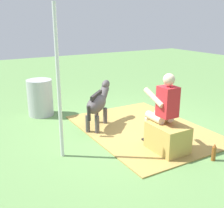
{
  "coord_description": "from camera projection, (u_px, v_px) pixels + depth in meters",
  "views": [
    {
      "loc": [
        -4.51,
        3.02,
        2.25
      ],
      "look_at": [
        0.21,
        0.26,
        0.55
      ],
      "focal_mm": 44.59,
      "sensor_mm": 36.0,
      "label": 1
    }
  ],
  "objects": [
    {
      "name": "hay_bale",
      "position": [
        167.0,
        138.0,
        4.83
      ],
      "size": [
        0.68,
        0.51,
        0.5
      ],
      "primitive_type": "cube",
      "color": "tan",
      "rests_on": "ground"
    },
    {
      "name": "ground_plane",
      "position": [
        128.0,
        130.0,
        5.84
      ],
      "size": [
        24.0,
        24.0,
        0.0
      ],
      "primitive_type": "plane",
      "color": "#608C4C"
    },
    {
      "name": "person_seated",
      "position": [
        163.0,
        107.0,
        4.81
      ],
      "size": [
        0.67,
        0.42,
        1.38
      ],
      "color": "beige",
      "rests_on": "ground"
    },
    {
      "name": "soda_bottle",
      "position": [
        214.0,
        152.0,
        4.54
      ],
      "size": [
        0.07,
        0.07,
        0.3
      ],
      "color": "brown",
      "rests_on": "ground"
    },
    {
      "name": "tent_pole_left",
      "position": [
        59.0,
        85.0,
        4.37
      ],
      "size": [
        0.06,
        0.06,
        2.48
      ],
      "primitive_type": "cylinder",
      "color": "silver",
      "rests_on": "ground"
    },
    {
      "name": "pony_standing",
      "position": [
        98.0,
        103.0,
        5.84
      ],
      "size": [
        1.05,
        1.07,
        0.9
      ],
      "color": "#4C4747",
      "rests_on": "ground"
    },
    {
      "name": "hay_patch",
      "position": [
        143.0,
        129.0,
        5.84
      ],
      "size": [
        3.05,
        2.28,
        0.02
      ],
      "primitive_type": "cube",
      "color": "#AD8C47",
      "rests_on": "ground"
    },
    {
      "name": "water_barrel",
      "position": [
        40.0,
        98.0,
        6.61
      ],
      "size": [
        0.59,
        0.59,
        0.86
      ],
      "primitive_type": "cylinder",
      "color": "#B2B2B7",
      "rests_on": "ground"
    }
  ]
}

